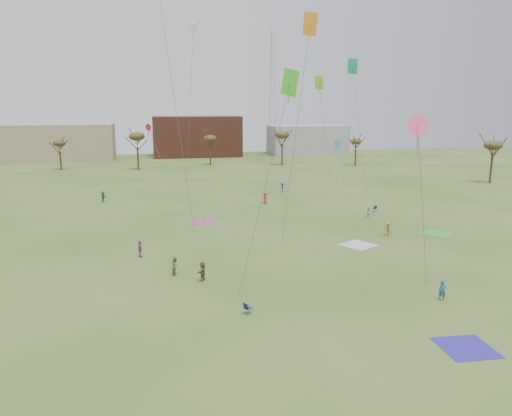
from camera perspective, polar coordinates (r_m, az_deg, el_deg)
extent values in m
plane|color=#2F4F18|center=(35.78, 4.23, -12.52)|extent=(260.00, 260.00, 0.00)
imported|color=#1D5186|center=(40.82, 20.90, -8.98)|extent=(0.68, 0.58, 1.57)
imported|color=olive|center=(44.23, -9.37, -6.68)|extent=(0.92, 1.01, 1.67)
imported|color=brown|center=(42.52, -6.26, -7.33)|extent=(1.14, 1.65, 1.71)
imported|color=#C86C25|center=(58.58, 15.09, -2.35)|extent=(0.77, 1.18, 1.72)
imported|color=#973E94|center=(50.03, -13.36, -4.67)|extent=(0.52, 1.03, 1.69)
imported|color=#BCBCBC|center=(67.95, 12.98, -0.47)|extent=(0.87, 0.87, 1.42)
imported|color=#2A7F51|center=(80.49, -17.39, 1.28)|extent=(1.24, 1.68, 1.76)
imported|color=#BC2056|center=(75.68, 1.06, 1.18)|extent=(1.00, 0.98, 1.74)
imported|color=navy|center=(86.09, 3.06, 2.40)|extent=(0.70, 1.10, 1.62)
cube|color=#2E249E|center=(34.14, 23.27, -14.73)|extent=(3.34, 3.34, 0.03)
cube|color=beige|center=(54.18, 11.82, -4.26)|extent=(4.34, 4.34, 0.03)
cube|color=#AB3476|center=(63.85, -6.26, -1.66)|extent=(3.91, 3.91, 0.03)
cube|color=green|center=(61.75, 20.38, -2.79)|extent=(4.46, 4.46, 0.03)
cube|color=#16203D|center=(36.01, -0.93, -11.59)|extent=(0.67, 0.67, 0.04)
cube|color=#16203D|center=(35.79, -1.22, -11.35)|extent=(0.34, 0.50, 0.44)
cube|color=#131A35|center=(71.68, 13.63, -0.11)|extent=(0.68, 0.68, 0.04)
cube|color=#131A35|center=(71.82, 13.74, 0.09)|extent=(0.36, 0.50, 0.44)
cube|color=#40D225|center=(34.27, 3.98, 14.36)|extent=(0.89, 0.89, 1.76)
cube|color=#40D225|center=(34.25, 3.96, 13.34)|extent=(0.08, 0.08, 1.58)
cylinder|color=#4C4C51|center=(34.76, 0.85, 1.63)|extent=(3.50, 0.95, 15.38)
cone|color=#FF5088|center=(38.14, 18.40, 9.14)|extent=(1.53, 0.11, 1.53)
cube|color=#FF5088|center=(38.18, 18.30, 7.69)|extent=(0.08, 0.08, 2.51)
cylinder|color=#4C4C51|center=(39.27, 18.84, 0.00)|extent=(1.67, 0.06, 12.46)
cube|color=orange|center=(50.08, 6.32, 20.55)|extent=(1.08, 1.08, 2.11)
cube|color=orange|center=(49.97, 6.30, 19.71)|extent=(0.08, 0.08, 1.90)
cylinder|color=#4C4C51|center=(49.23, 4.61, 8.16)|extent=(2.57, 0.14, 21.54)
cylinder|color=#4C4C51|center=(51.34, -9.30, 11.17)|extent=(3.23, 0.20, 26.86)
cone|color=#2795E1|center=(72.09, 9.45, 7.36)|extent=(1.03, 0.07, 1.03)
cube|color=#2795E1|center=(72.14, 9.44, 6.84)|extent=(0.08, 0.08, 1.69)
cylinder|color=#4C4C51|center=(70.08, 10.07, 3.71)|extent=(0.21, 5.28, 8.55)
cube|color=#70D623|center=(79.81, 7.35, 14.28)|extent=(1.05, 1.05, 2.05)
cube|color=#70D623|center=(79.78, 7.34, 13.77)|extent=(0.08, 0.08, 1.85)
cylinder|color=#4C4C51|center=(79.67, 8.08, 7.96)|extent=(2.22, 1.27, 17.52)
cone|color=#B6132D|center=(73.10, -12.43, 9.18)|extent=(1.02, 0.07, 1.02)
cube|color=#B6132D|center=(73.13, -12.41, 8.68)|extent=(0.08, 0.08, 1.67)
cylinder|color=#4C4C51|center=(70.74, -10.73, 4.74)|extent=(3.73, 5.69, 10.94)
cube|color=#19986F|center=(77.84, 11.19, 15.89)|extent=(1.15, 1.15, 2.26)
cube|color=#19986F|center=(77.78, 11.17, 15.31)|extent=(0.08, 0.08, 2.04)
cylinder|color=#4C4C51|center=(78.07, 11.97, 8.58)|extent=(2.96, 0.51, 19.77)
cube|color=silver|center=(89.56, -7.29, 20.15)|extent=(0.88, 0.88, 1.50)
cube|color=silver|center=(89.44, -7.27, 19.60)|extent=(0.08, 0.08, 2.25)
cylinder|color=#4C4C51|center=(89.25, -7.73, 11.44)|extent=(1.97, 1.60, 27.10)
cylinder|color=#3A2B1E|center=(125.56, -21.81, 5.13)|extent=(0.40, 0.40, 4.32)
ellipsoid|color=#473D1E|center=(125.21, -21.96, 7.02)|extent=(3.02, 3.02, 1.58)
cylinder|color=#3A2B1E|center=(119.86, -13.59, 5.62)|extent=(0.40, 0.40, 5.40)
ellipsoid|color=#473D1E|center=(119.46, -13.71, 8.11)|extent=(3.78, 3.78, 1.98)
cylinder|color=#3A2B1E|center=(126.80, -5.34, 6.04)|extent=(0.40, 0.40, 4.68)
ellipsoid|color=#473D1E|center=(126.44, -5.38, 8.08)|extent=(3.28, 3.28, 1.72)
cylinder|color=#3A2B1E|center=(126.36, 3.06, 6.19)|extent=(0.40, 0.40, 5.28)
ellipsoid|color=#473D1E|center=(125.97, 3.09, 8.51)|extent=(3.70, 3.70, 1.94)
cylinder|color=#3A2B1E|center=(127.76, 11.51, 5.80)|extent=(0.40, 0.40, 4.20)
ellipsoid|color=#473D1E|center=(127.42, 11.58, 7.61)|extent=(2.94, 2.94, 1.54)
cylinder|color=#3A2B1E|center=(106.61, 25.70, 3.98)|extent=(0.40, 0.40, 5.04)
ellipsoid|color=#473D1E|center=(106.17, 25.93, 6.59)|extent=(3.53, 3.53, 1.85)
cube|color=#937F60|center=(148.76, -22.41, 7.08)|extent=(32.00, 14.00, 10.00)
cube|color=brown|center=(152.18, -6.98, 8.32)|extent=(26.00, 16.00, 12.00)
cube|color=gray|center=(157.56, 6.00, 7.91)|extent=(24.00, 12.00, 9.00)
cylinder|color=#9EA3A8|center=(161.44, 2.16, 13.20)|extent=(0.16, 0.16, 38.00)
cylinder|color=#9EA3A8|center=(161.86, 1.62, 13.20)|extent=(0.16, 0.16, 38.00)
cylinder|color=#9EA3A8|center=(160.35, 1.76, 13.21)|extent=(0.16, 0.16, 38.00)
cylinder|color=#9EA3A8|center=(163.06, 1.90, 20.42)|extent=(0.10, 0.10, 3.00)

